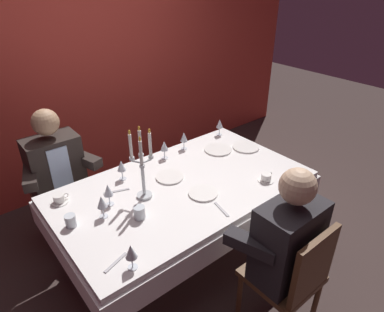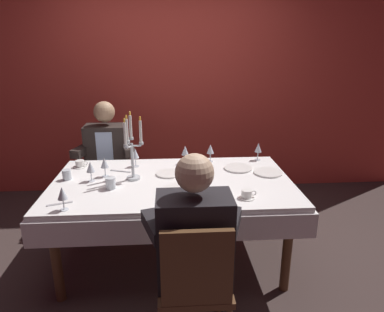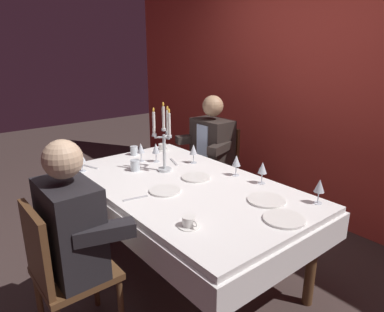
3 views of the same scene
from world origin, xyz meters
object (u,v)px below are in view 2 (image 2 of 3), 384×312
Objects in this scene: wine_glass_0 at (90,167)px; wine_glass_4 at (185,151)px; dining_table at (173,194)px; dinner_plate_0 at (238,168)px; wine_glass_3 at (210,150)px; coffee_cup_1 at (247,194)px; dinner_plate_3 at (268,172)px; wine_glass_6 at (62,194)px; wine_glass_5 at (135,154)px; water_tumbler_0 at (67,175)px; coffee_cup_0 at (80,164)px; water_tumbler_1 at (111,183)px; wine_glass_1 at (104,163)px; dinner_plate_2 at (169,174)px; seated_diner_0 at (107,150)px; seated_diner_1 at (194,240)px; wine_glass_2 at (258,148)px; dinner_plate_1 at (177,189)px; candelabra at (132,150)px.

wine_glass_0 and wine_glass_4 have the same top height.
dining_table is 7.92× the size of dinner_plate_0.
coffee_cup_1 is (0.17, -0.81, -0.09)m from wine_glass_3.
dining_table is at bearing -2.73° from wine_glass_0.
dinner_plate_3 is 1.48× the size of wine_glass_6.
wine_glass_5 reaches higher than water_tumbler_0.
wine_glass_4 is at bearing 8.05° from wine_glass_5.
wine_glass_5 is at bearing -1.76° from coffee_cup_0.
coffee_cup_0 is at bearing 124.46° from water_tumbler_1.
wine_glass_1 is 1.99× the size of water_tumbler_0.
wine_glass_0 is (-0.61, -0.11, 0.11)m from dinner_plate_2.
wine_glass_0 is 1.00× the size of wine_glass_3.
seated_diner_0 is at bearing 77.03° from water_tumbler_0.
wine_glass_0 reaches higher than dinner_plate_2.
dinner_plate_3 is 1.83× the size of coffee_cup_1.
dinner_plate_3 is at bearing -24.45° from wine_glass_4.
seated_diner_1 is (0.11, -0.89, 0.11)m from dining_table.
wine_glass_2 is at bearing 29.61° from dining_table.
coffee_cup_1 is (0.55, -0.50, 0.02)m from dinner_plate_2.
wine_glass_0 is 0.86m from seated_diner_0.
wine_glass_5 is 1.11m from coffee_cup_1.
dinner_plate_3 is 1.48× the size of wine_glass_4.
wine_glass_5 is at bearing -172.33° from wine_glass_3.
dinner_plate_1 is at bearing -98.34° from wine_glass_4.
dining_table is at bearing -53.46° from seated_diner_0.
water_tumbler_1 is 1.04m from seated_diner_0.
water_tumbler_0 reaches higher than dining_table.
wine_glass_0 is at bearing -163.53° from wine_glass_2.
dinner_plate_0 is 1.49× the size of wine_glass_4.
coffee_cup_0 is (-0.93, -0.05, -0.09)m from wine_glass_4.
coffee_cup_1 is at bearing -24.62° from wine_glass_1.
wine_glass_3 is at bearing 143.05° from dinner_plate_3.
wine_glass_2 is at bearing 1.56° from wine_glass_3.
dining_table is at bearing 33.17° from wine_glass_6.
water_tumbler_0 is at bearing 151.22° from water_tumbler_1.
wine_glass_5 is at bearing -171.95° from wine_glass_4.
seated_diner_1 is at bearing -45.22° from water_tumbler_0.
seated_diner_0 is at bearing 156.56° from wine_glass_3.
wine_glass_1 reaches higher than dinner_plate_1.
wine_glass_2 is at bearing 40.05° from dinner_plate_1.
wine_glass_2 is at bearing 90.47° from dinner_plate_3.
water_tumbler_0 is (-1.65, -0.38, -0.07)m from wine_glass_2.
water_tumbler_1 reaches higher than water_tumbler_0.
candelabra is at bearing 114.39° from seated_diner_1.
wine_glass_1 is at bearing 155.38° from coffee_cup_1.
candelabra is 1.15m from dinner_plate_3.
wine_glass_2 is 1.53m from seated_diner_0.
water_tumbler_1 is 0.67× the size of coffee_cup_0.
seated_diner_1 reaches higher than coffee_cup_0.
dinner_plate_1 is at bearing -139.95° from wine_glass_2.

